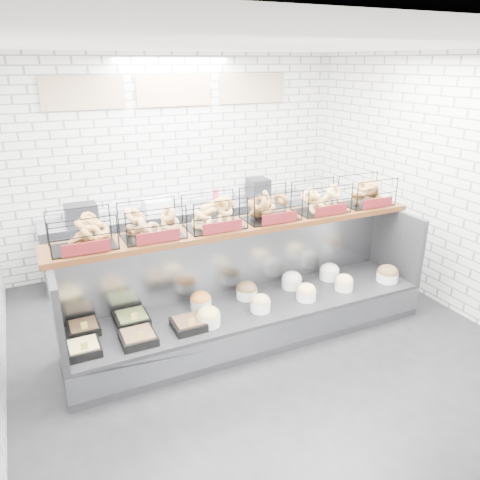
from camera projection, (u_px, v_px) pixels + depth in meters
ground at (264, 349)px, 5.00m from camera, size 5.50×5.50×0.00m
room_shell at (240, 147)px, 4.77m from camera, size 5.02×5.51×3.01m
display_case at (250, 308)px, 5.17m from camera, size 4.00×0.90×1.20m
bagel_shelf at (244, 212)px, 4.94m from camera, size 4.10×0.50×0.40m
prep_counter at (187, 236)px, 6.88m from camera, size 4.00×0.60×1.20m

